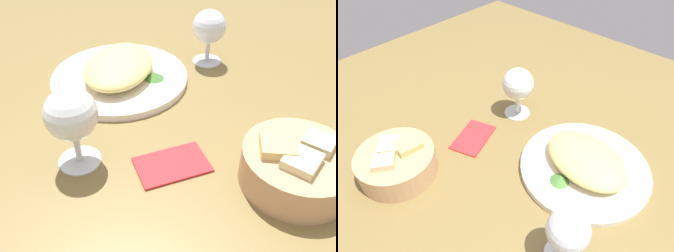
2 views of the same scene
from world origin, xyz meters
TOP-DOWN VIEW (x-y plane):
  - ground_plane at (0.00, 0.00)cm, footprint 140.00×140.00cm
  - plate at (-14.58, -9.59)cm, footprint 27.31×27.31cm
  - omelette at (-14.58, -9.59)cm, footprint 20.89×16.69cm
  - lettuce_garnish at (-13.03, -2.60)cm, footprint 3.97×3.97cm
  - bread_basket at (13.96, 17.51)cm, footprint 16.06×16.06cm
  - wine_glass_near at (8.68, -14.29)cm, footprint 7.82×7.82cm
  - wine_glass_far at (-21.90, 8.98)cm, footprint 6.98×6.98cm
  - folded_napkin at (10.11, 0.24)cm, footprint 10.19×12.68cm

SIDE VIEW (x-z plane):
  - ground_plane at x=0.00cm, z-range -2.00..0.00cm
  - folded_napkin at x=10.11cm, z-range 0.00..0.80cm
  - plate at x=-14.58cm, z-range 0.00..1.40cm
  - lettuce_garnish at x=-13.03cm, z-range 1.40..2.90cm
  - bread_basket at x=13.96cm, z-range -0.45..6.67cm
  - omelette at x=-14.58cm, z-range 1.40..5.51cm
  - wine_glass_far at x=-21.90cm, z-range 1.82..13.52cm
  - wine_glass_near at x=8.68cm, z-range 2.14..15.27cm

